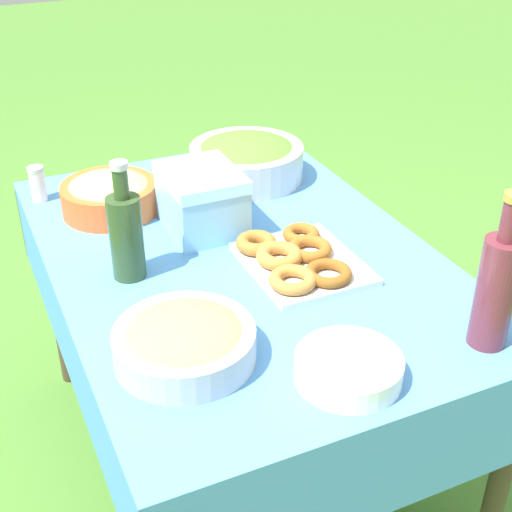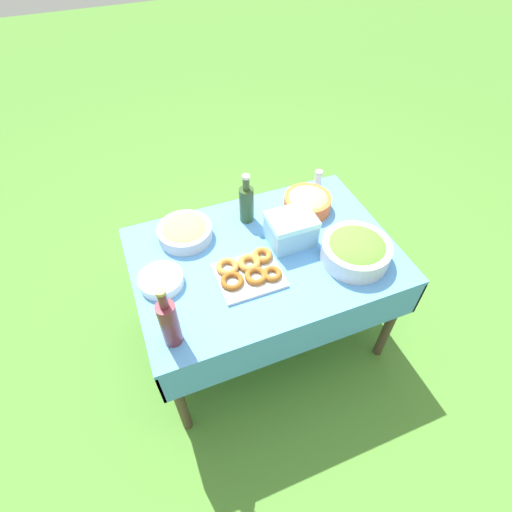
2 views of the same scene
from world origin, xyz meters
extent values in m
plane|color=#477A2D|center=(0.00, 0.00, 0.00)|extent=(14.00, 14.00, 0.00)
cube|color=#4C8CD1|center=(0.00, 0.00, 0.70)|extent=(1.28, 0.88, 0.02)
cube|color=#4C8CD1|center=(0.00, -0.44, 0.58)|extent=(1.28, 0.01, 0.22)
cube|color=#4C8CD1|center=(0.00, 0.44, 0.58)|extent=(1.28, 0.01, 0.22)
cube|color=#4C8CD1|center=(-0.64, 0.00, 0.58)|extent=(0.01, 0.88, 0.22)
cube|color=#4C8CD1|center=(0.64, 0.00, 0.58)|extent=(0.01, 0.88, 0.22)
cylinder|color=#473828|center=(-0.58, -0.38, 0.34)|extent=(0.05, 0.05, 0.69)
cylinder|color=#473828|center=(-0.58, 0.38, 0.34)|extent=(0.05, 0.05, 0.69)
cylinder|color=#473828|center=(0.58, 0.38, 0.34)|extent=(0.05, 0.05, 0.69)
cylinder|color=silver|center=(-0.39, 0.19, 0.76)|extent=(0.33, 0.33, 0.10)
ellipsoid|color=#51892D|center=(-0.39, 0.19, 0.80)|extent=(0.29, 0.29, 0.07)
cylinder|color=#E05B28|center=(-0.34, -0.23, 0.75)|extent=(0.26, 0.26, 0.08)
ellipsoid|color=tan|center=(-0.34, -0.23, 0.78)|extent=(0.22, 0.22, 0.07)
cube|color=silver|center=(0.12, 0.11, 0.72)|extent=(0.30, 0.25, 0.02)
torus|color=#B27533|center=(0.21, 0.04, 0.74)|extent=(0.11, 0.11, 0.03)
torus|color=#93561E|center=(0.10, 0.14, 0.74)|extent=(0.12, 0.12, 0.03)
torus|color=#B27533|center=(0.10, 0.06, 0.74)|extent=(0.15, 0.15, 0.03)
torus|color=brown|center=(0.21, 0.13, 0.74)|extent=(0.15, 0.15, 0.03)
torus|color=#A36628|center=(0.03, 0.03, 0.74)|extent=(0.14, 0.14, 0.03)
torus|color=#93561E|center=(0.03, 0.15, 0.74)|extent=(0.10, 0.10, 0.03)
cylinder|color=white|center=(0.51, 0.00, 0.72)|extent=(0.20, 0.20, 0.01)
cylinder|color=white|center=(0.51, 0.00, 0.73)|extent=(0.20, 0.20, 0.01)
cylinder|color=white|center=(0.51, 0.00, 0.74)|extent=(0.20, 0.20, 0.01)
cylinder|color=white|center=(0.51, 0.00, 0.75)|extent=(0.20, 0.20, 0.01)
cylinder|color=#2D4723|center=(-0.01, -0.27, 0.81)|extent=(0.08, 0.08, 0.20)
cylinder|color=#2D4723|center=(-0.01, -0.27, 0.94)|extent=(0.03, 0.03, 0.07)
cylinder|color=#B7B7B7|center=(-0.01, -0.27, 0.98)|extent=(0.04, 0.04, 0.01)
cylinder|color=maroon|center=(0.53, 0.31, 0.83)|extent=(0.08, 0.08, 0.23)
cylinder|color=maroon|center=(0.53, 0.31, 0.98)|extent=(0.03, 0.03, 0.08)
cylinder|color=#B2B7BC|center=(0.33, -0.26, 0.74)|extent=(0.27, 0.27, 0.07)
ellipsoid|color=#ADCC59|center=(0.33, -0.26, 0.76)|extent=(0.24, 0.24, 0.06)
cube|color=#8CC6E5|center=(-0.15, -0.04, 0.77)|extent=(0.22, 0.18, 0.13)
cube|color=#BAF4FF|center=(-0.15, -0.04, 0.85)|extent=(0.23, 0.18, 0.03)
cylinder|color=white|center=(-0.49, -0.39, 0.75)|extent=(0.04, 0.04, 0.09)
cylinder|color=silver|center=(-0.49, -0.39, 0.80)|extent=(0.04, 0.04, 0.01)
camera|label=1|loc=(1.37, -0.58, 1.58)|focal=50.00mm
camera|label=2|loc=(0.53, 1.22, 2.15)|focal=28.00mm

